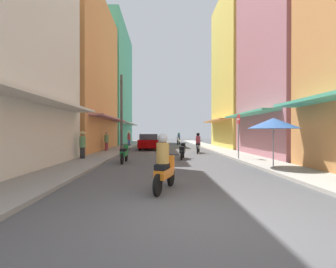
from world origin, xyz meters
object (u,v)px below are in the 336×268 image
Objects in this scene: motorbike_maroon at (150,140)px; parked_car at (149,142)px; pedestrian_midway at (129,138)px; motorbike_blue at (164,142)px; motorbike_green at (124,153)px; motorbike_black at (183,151)px; vendor_umbrella at (273,123)px; utility_pole at (121,113)px; motorbike_white at (179,139)px; pedestrian_foreground at (106,142)px; street_sign_no_entry at (239,130)px; motorbike_orange at (165,165)px; pedestrian_crossing at (83,144)px; motorbike_silver at (198,144)px.

parked_car is (0.28, -10.34, 0.24)m from motorbike_maroon.
motorbike_maroon is at bearing 71.15° from pedestrian_midway.
motorbike_blue is 15.65m from motorbike_green.
motorbike_green is (-3.25, -1.75, 0.00)m from motorbike_black.
parked_car is at bearing -60.06° from pedestrian_midway.
vendor_umbrella reaches higher than pedestrian_midway.
motorbike_blue is 9.61m from utility_pole.
motorbike_blue is at bearing 20.49° from pedestrian_midway.
motorbike_white is 3.84m from motorbike_maroon.
motorbike_black is 7.38m from utility_pole.
motorbike_white is (2.05, 3.97, 0.20)m from motorbike_blue.
motorbike_maroon is 6.56m from pedestrian_midway.
pedestrian_foreground is 0.62× the size of street_sign_no_entry.
pedestrian_crossing is at bearing 121.29° from motorbike_orange.
motorbike_black is 18.68m from motorbike_maroon.
vendor_umbrella is at bearing -51.05° from utility_pole.
motorbike_black is 3.69m from motorbike_green.
motorbike_black is 0.43× the size of parked_car.
pedestrian_crossing is (-4.84, -14.37, 0.45)m from motorbike_blue.
utility_pole is (-3.54, -8.52, 2.69)m from motorbike_blue.
pedestrian_foreground is at bearing 143.32° from street_sign_no_entry.
motorbike_silver is at bearing -73.75° from motorbike_maroon.
motorbike_silver is at bearing 106.95° from street_sign_no_entry.
parked_car is 0.66× the size of utility_pole.
street_sign_no_entry reaches higher than motorbike_blue.
motorbike_maroon is at bearing 104.76° from vendor_umbrella.
pedestrian_foreground is at bearing 132.07° from vendor_umbrella.
parked_car is at bearing 133.65° from motorbike_silver.
street_sign_no_entry is at bearing 6.99° from motorbike_green.
pedestrian_foreground is (-4.84, -8.09, 0.32)m from motorbike_blue.
motorbike_white is at bearing 86.43° from motorbike_black.
motorbike_white is at bearing 96.09° from street_sign_no_entry.
motorbike_black is 8.22m from motorbike_orange.
motorbike_blue is at bearing 67.46° from utility_pole.
motorbike_silver is at bearing 32.37° from pedestrian_crossing.
pedestrian_foreground reaches higher than motorbike_blue.
pedestrian_midway is at bearing 92.27° from utility_pole.
motorbike_blue is at bearing 71.38° from pedestrian_crossing.
motorbike_blue is at bearing 103.45° from vendor_umbrella.
motorbike_maroon is 0.68× the size of street_sign_no_entry.
motorbike_white is at bearing 65.91° from utility_pole.
utility_pole reaches higher than parked_car.
motorbike_blue is at bearing 81.54° from motorbike_green.
vendor_umbrella reaches higher than motorbike_maroon.
street_sign_no_entry is (3.10, -0.98, 1.21)m from motorbike_black.
parked_car is (-1.43, -5.57, 0.24)m from motorbike_blue.
motorbike_green is (-2.00, 6.37, -0.20)m from motorbike_orange.
vendor_umbrella reaches higher than parked_car.
utility_pole is at bearing -87.73° from pedestrian_midway.
motorbike_blue is 1.00× the size of pedestrian_midway.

